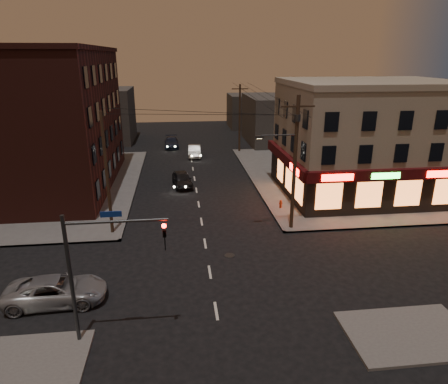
{
  "coord_description": "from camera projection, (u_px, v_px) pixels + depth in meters",
  "views": [
    {
      "loc": [
        -1.67,
        -21.73,
        12.71
      ],
      "look_at": [
        1.58,
        5.86,
        3.2
      ],
      "focal_mm": 32.0,
      "sensor_mm": 36.0,
      "label": 1
    }
  ],
  "objects": [
    {
      "name": "sedan_near",
      "position": [
        182.0,
        179.0,
        40.72
      ],
      "size": [
        2.34,
        4.62,
        1.51
      ],
      "primitive_type": "imported",
      "rotation": [
        0.0,
        0.0,
        0.13
      ],
      "color": "black",
      "rests_on": "ground"
    },
    {
      "name": "brick_apartment",
      "position": [
        44.0,
        121.0,
        38.81
      ],
      "size": [
        12.0,
        20.0,
        13.0
      ],
      "primitive_type": "cube",
      "color": "#401914",
      "rests_on": "sidewalk_nw"
    },
    {
      "name": "bg_building_ne_a",
      "position": [
        280.0,
        119.0,
        60.84
      ],
      "size": [
        10.0,
        12.0,
        7.0
      ],
      "primitive_type": "cube",
      "color": "#3F3D3A",
      "rests_on": "ground"
    },
    {
      "name": "bg_building_ne_b",
      "position": [
        251.0,
        111.0,
        73.93
      ],
      "size": [
        8.0,
        8.0,
        6.0
      ],
      "primitive_type": "cube",
      "color": "#3F3D3A",
      "rests_on": "ground"
    },
    {
      "name": "ground",
      "position": [
        210.0,
        272.0,
        24.72
      ],
      "size": [
        120.0,
        120.0,
        0.0
      ],
      "primitive_type": "plane",
      "color": "black",
      "rests_on": "ground"
    },
    {
      "name": "suv_cross",
      "position": [
        56.0,
        291.0,
        21.47
      ],
      "size": [
        5.36,
        2.64,
        1.46
      ],
      "primitive_type": "imported",
      "rotation": [
        0.0,
        0.0,
        1.61
      ],
      "color": "gray",
      "rests_on": "ground"
    },
    {
      "name": "utility_pole_west",
      "position": [
        107.0,
        174.0,
        28.57
      ],
      "size": [
        0.24,
        0.24,
        9.0
      ],
      "primitive_type": "cylinder",
      "color": "#382619",
      "rests_on": "sidewalk_nw"
    },
    {
      "name": "bg_building_nw",
      "position": [
        103.0,
        115.0,
        61.45
      ],
      "size": [
        9.0,
        10.0,
        8.0
      ],
      "primitive_type": "cube",
      "color": "#3F3D3A",
      "rests_on": "ground"
    },
    {
      "name": "sedan_far",
      "position": [
        172.0,
        142.0,
        58.2
      ],
      "size": [
        2.11,
        5.01,
        1.45
      ],
      "primitive_type": "imported",
      "rotation": [
        0.0,
        0.0,
        0.02
      ],
      "color": "#192033",
      "rests_on": "ground"
    },
    {
      "name": "utility_pole_far",
      "position": [
        240.0,
        118.0,
        54.03
      ],
      "size": [
        0.26,
        0.26,
        9.0
      ],
      "primitive_type": "cylinder",
      "color": "#382619",
      "rests_on": "sidewalk_ne"
    },
    {
      "name": "sidewalk_nw",
      "position": [
        18.0,
        187.0,
        40.55
      ],
      "size": [
        24.0,
        28.0,
        0.15
      ],
      "primitive_type": "cube",
      "color": "#514F4C",
      "rests_on": "ground"
    },
    {
      "name": "utility_pole_main",
      "position": [
        294.0,
        156.0,
        29.04
      ],
      "size": [
        4.2,
        0.44,
        10.0
      ],
      "color": "#382619",
      "rests_on": "sidewalk_ne"
    },
    {
      "name": "pizza_building",
      "position": [
        366.0,
        139.0,
        37.37
      ],
      "size": [
        15.85,
        12.85,
        10.5
      ],
      "color": "gray",
      "rests_on": "sidewalk_ne"
    },
    {
      "name": "sidewalk_ne",
      "position": [
        356.0,
        175.0,
        44.54
      ],
      "size": [
        24.0,
        28.0,
        0.15
      ],
      "primitive_type": "cube",
      "color": "#514F4C",
      "rests_on": "ground"
    },
    {
      "name": "fire_hydrant",
      "position": [
        281.0,
        203.0,
        34.65
      ],
      "size": [
        0.31,
        0.31,
        0.73
      ],
      "rotation": [
        0.0,
        0.0,
        -0.01
      ],
      "color": "#96290D",
      "rests_on": "sidewalk_ne"
    },
    {
      "name": "sedan_mid",
      "position": [
        195.0,
        151.0,
        52.79
      ],
      "size": [
        1.8,
        4.61,
        1.49
      ],
      "primitive_type": "imported",
      "rotation": [
        0.0,
        0.0,
        -0.05
      ],
      "color": "gray",
      "rests_on": "ground"
    },
    {
      "name": "traffic_signal",
      "position": [
        93.0,
        262.0,
        17.49
      ],
      "size": [
        4.49,
        0.32,
        6.47
      ],
      "color": "#333538",
      "rests_on": "ground"
    }
  ]
}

